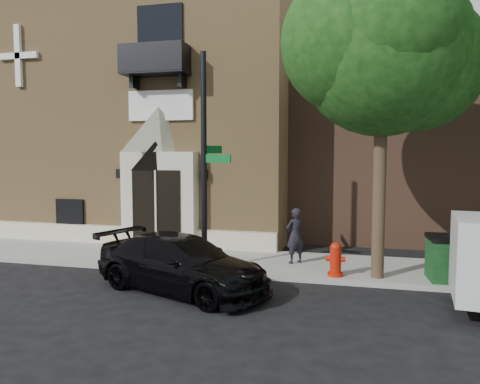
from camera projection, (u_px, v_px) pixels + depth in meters
The scene contains 10 objects.
ground at pixel (153, 272), 12.99m from camera, with size 120.00×120.00×0.00m, color black.
sidewalk at pixel (204, 260), 14.18m from camera, with size 42.00×3.00×0.15m, color gray.
church at pixel (166, 123), 21.01m from camera, with size 12.20×11.01×9.30m.
street_tree_left at pixel (384, 48), 11.33m from camera, with size 4.97×4.38×7.77m.
black_sedan at pixel (181, 264), 11.21m from camera, with size 1.88×4.61×1.34m, color black.
street_sign at pixel (205, 161), 12.57m from camera, with size 0.90×1.09×5.84m.
fire_hydrant at pixel (336, 259), 12.03m from camera, with size 0.50×0.40×0.88m.
dumpster at pixel (464, 258), 11.54m from camera, with size 1.78×1.10×1.12m.
planter at pixel (162, 241), 15.03m from camera, with size 0.63×0.54×0.70m, color #4C6E2C.
pedestrian_near at pixel (295, 236), 13.40m from camera, with size 0.58×0.38×1.59m, color black.
Camera 1 is at (5.51, -11.75, 3.33)m, focal length 35.00 mm.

